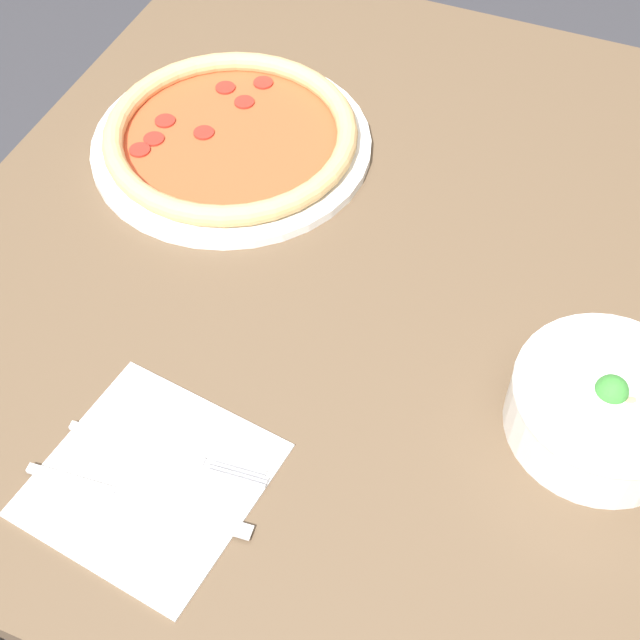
{
  "coord_description": "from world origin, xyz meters",
  "views": [
    {
      "loc": [
        0.66,
        0.22,
        1.49
      ],
      "look_at": [
        0.12,
        0.01,
        0.76
      ],
      "focal_mm": 50.0,
      "sensor_mm": 36.0,
      "label": 1
    }
  ],
  "objects_px": {
    "fork": "(163,451)",
    "knife": "(128,497)",
    "pizza": "(231,137)",
    "bowl": "(605,405)"
  },
  "relations": [
    {
      "from": "fork",
      "to": "knife",
      "type": "relative_size",
      "value": 0.89
    },
    {
      "from": "pizza",
      "to": "bowl",
      "type": "distance_m",
      "value": 0.56
    },
    {
      "from": "pizza",
      "to": "bowl",
      "type": "height_order",
      "value": "bowl"
    },
    {
      "from": "pizza",
      "to": "knife",
      "type": "height_order",
      "value": "pizza"
    },
    {
      "from": "pizza",
      "to": "bowl",
      "type": "xyz_separation_m",
      "value": [
        0.24,
        0.51,
        0.02
      ]
    },
    {
      "from": "fork",
      "to": "bowl",
      "type": "bearing_deg",
      "value": 21.5
    },
    {
      "from": "bowl",
      "to": "knife",
      "type": "bearing_deg",
      "value": -57.8
    },
    {
      "from": "fork",
      "to": "knife",
      "type": "bearing_deg",
      "value": -102.8
    },
    {
      "from": "pizza",
      "to": "knife",
      "type": "xyz_separation_m",
      "value": [
        0.48,
        0.12,
        -0.01
      ]
    },
    {
      "from": "fork",
      "to": "knife",
      "type": "xyz_separation_m",
      "value": [
        0.05,
        -0.01,
        -0.0
      ]
    }
  ]
}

